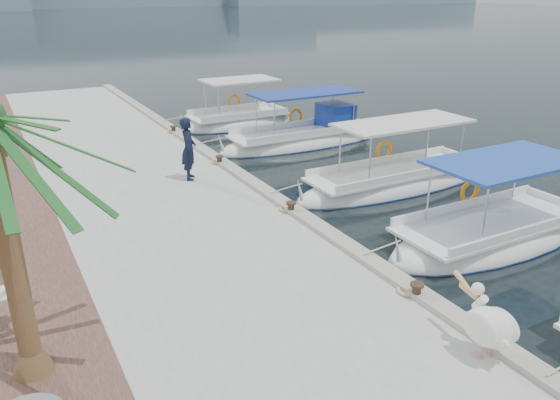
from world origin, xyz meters
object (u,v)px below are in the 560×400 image
at_px(fishing_caique_d, 303,140).
at_px(fishing_caique_b, 491,237).
at_px(fishing_caique_c, 394,184).
at_px(fishing_caique_e, 238,123).
at_px(pelican, 488,324).
at_px(fisherman, 189,149).

bearing_deg(fishing_caique_d, fishing_caique_b, -93.36).
distance_m(fishing_caique_c, fishing_caique_d, 6.11).
height_order(fishing_caique_e, pelican, fishing_caique_e).
distance_m(fishing_caique_d, fisherman, 7.24).
relative_size(fishing_caique_c, fishing_caique_e, 1.33).
bearing_deg(fishing_caique_c, fishing_caique_d, 88.93).
distance_m(fishing_caique_c, fishing_caique_e, 10.57).
bearing_deg(fishing_caique_d, fishing_caique_e, 103.44).
relative_size(pelican, fisherman, 0.76).
relative_size(fishing_caique_b, fishing_caique_c, 0.87).
bearing_deg(fishing_caique_d, pelican, -109.60).
bearing_deg(fisherman, fishing_caique_b, -121.99).
distance_m(fishing_caique_d, pelican, 15.27).
relative_size(fishing_caique_c, pelican, 5.02).
distance_m(fishing_caique_b, pelican, 5.92).
relative_size(fishing_caique_b, fisherman, 3.31).
height_order(fishing_caique_c, fisherman, fisherman).
distance_m(fishing_caique_b, fishing_caique_e, 15.05).
bearing_deg(pelican, fishing_caique_c, 58.80).
relative_size(fishing_caique_d, fisherman, 3.83).
height_order(fishing_caique_c, fishing_caique_d, same).
bearing_deg(fishing_caique_c, fishing_caique_e, 95.12).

